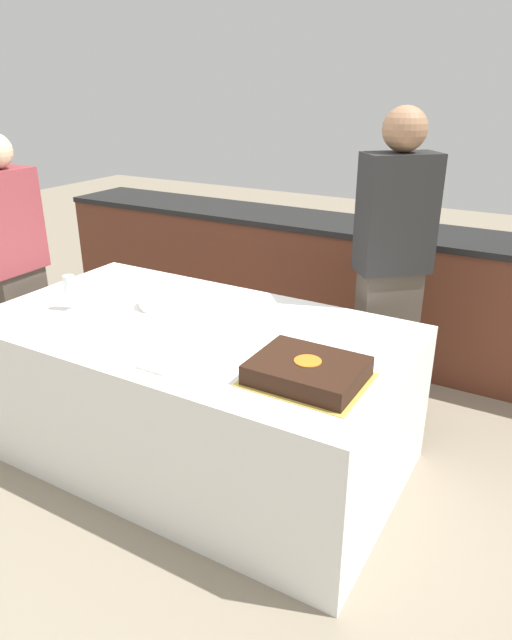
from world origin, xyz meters
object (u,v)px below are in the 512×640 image
person_seated_left (15,270)px  cake (307,371)px  wine_glass (70,287)px  person_cutting_cake (391,271)px  plate_stack (159,302)px

person_seated_left → cake: bearing=-96.4°
wine_glass → person_seated_left: bearing=166.4°
cake → person_cutting_cake: 1.02m
wine_glass → person_cutting_cake: 1.66m
wine_glass → person_cutting_cake: (1.36, 0.94, 0.04)m
plate_stack → wine_glass: wine_glass is taller
plate_stack → person_seated_left: (-0.98, -0.10, 0.05)m
plate_stack → wine_glass: 0.45m
cake → person_seated_left: bearing=173.6°
plate_stack → person_seated_left: bearing=-174.0°
cake → wine_glass: size_ratio=2.52×
cake → person_seated_left: size_ratio=0.29×
person_seated_left → wine_glass: bearing=-103.6°
cake → wine_glass: bearing=177.0°
person_seated_left → plate_stack: bearing=-84.0°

